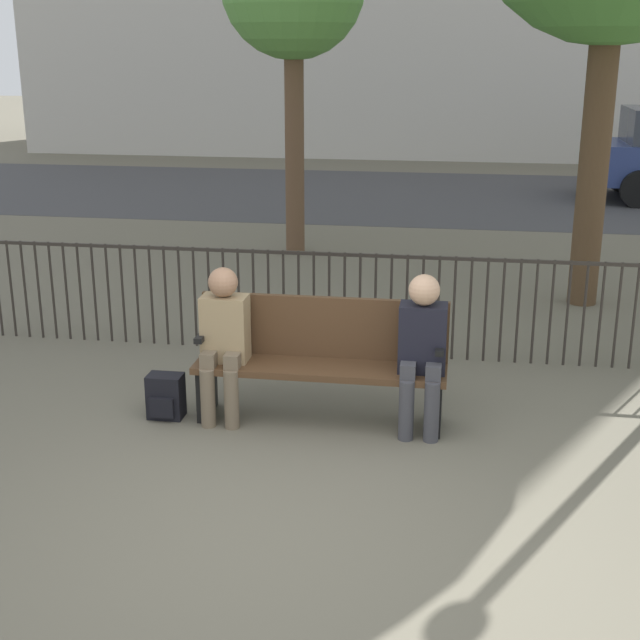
% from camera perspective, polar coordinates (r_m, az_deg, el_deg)
% --- Properties ---
extents(ground_plane, '(80.00, 80.00, 0.00)m').
position_cam_1_polar(ground_plane, '(5.37, -2.75, -13.35)').
color(ground_plane, '#605B4C').
extents(park_bench, '(1.87, 0.45, 0.92)m').
position_cam_1_polar(park_bench, '(6.66, 0.11, -2.28)').
color(park_bench, '#4C331E').
rests_on(park_bench, ground).
extents(seated_person_0, '(0.34, 0.39, 1.17)m').
position_cam_1_polar(seated_person_0, '(6.63, -6.18, -0.98)').
color(seated_person_0, brown).
rests_on(seated_person_0, ground).
extents(seated_person_1, '(0.34, 0.39, 1.18)m').
position_cam_1_polar(seated_person_1, '(6.42, 6.56, -1.57)').
color(seated_person_1, '#3D3D42').
rests_on(seated_person_1, ground).
extents(backpack, '(0.27, 0.22, 0.34)m').
position_cam_1_polar(backpack, '(6.87, -9.86, -4.86)').
color(backpack, black).
rests_on(backpack, ground).
extents(fence_railing, '(9.01, 0.03, 0.95)m').
position_cam_1_polar(fence_railing, '(8.02, 1.60, 1.63)').
color(fence_railing, '#2D2823').
rests_on(fence_railing, ground).
extents(street_surface, '(24.00, 6.00, 0.01)m').
position_cam_1_polar(street_surface, '(16.76, 5.61, 7.96)').
color(street_surface, '#3D3D3F').
rests_on(street_surface, ground).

